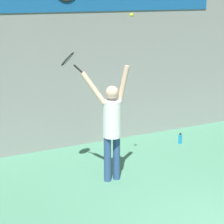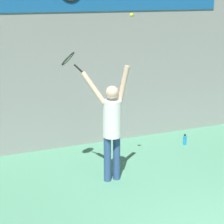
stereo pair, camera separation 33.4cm
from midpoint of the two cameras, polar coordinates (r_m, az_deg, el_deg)
The scene contains 5 objects.
back_wall at distance 8.87m, azimuth 0.51°, elevation 11.36°, with size 18.00×0.10×5.00m.
tennis_player at distance 7.11m, azimuth 1.30°, elevation -1.59°, with size 0.81×0.46×2.11m.
tennis_racket at distance 6.97m, azimuth -4.71°, elevation 7.37°, with size 0.40×0.38×0.36m.
tennis_ball at distance 6.74m, azimuth 4.22°, elevation 13.44°, with size 0.07×0.07×0.07m.
water_bottle at distance 9.28m, azimuth 11.21°, elevation -3.89°, with size 0.08×0.08×0.25m.
Camera 2 is at (-3.30, -3.61, 3.30)m, focal length 65.00 mm.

